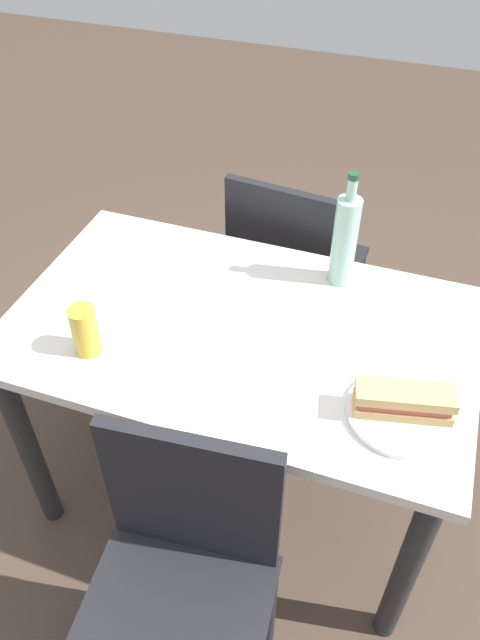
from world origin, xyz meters
name	(u,v)px	position (x,y,z in m)	size (l,w,h in m)	color
ground_plane	(240,483)	(0.00, 0.00, 0.00)	(8.00, 8.00, 0.00)	#47382D
dining_table	(240,358)	(0.00, 0.00, 0.61)	(1.19, 0.72, 0.73)	silver
chair_far	(291,269)	(-0.01, 0.56, 0.50)	(0.44, 0.44, 0.87)	black
chair_near	(182,578)	(0.06, -0.56, 0.50)	(0.44, 0.44, 0.87)	black
plate_near	(400,413)	(0.43, -0.15, 0.74)	(0.24, 0.24, 0.01)	white
baguette_sandwich_near	(404,401)	(0.43, -0.15, 0.78)	(0.22, 0.11, 0.07)	tan
knife_near	(395,389)	(0.40, -0.10, 0.75)	(0.18, 0.02, 0.01)	silver
water_bottle	(345,240)	(0.20, 0.27, 0.87)	(0.07, 0.07, 0.33)	#99C6B7
beer_glass	(85,331)	(-0.32, -0.20, 0.80)	(0.07, 0.07, 0.13)	gold
paper_napkin	(158,368)	(-0.14, -0.20, 0.73)	(0.14, 0.14, 0.00)	white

